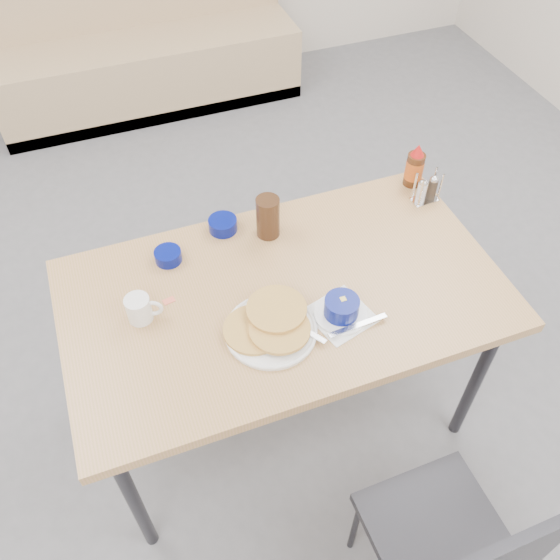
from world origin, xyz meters
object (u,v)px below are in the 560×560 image
object	(u,v)px
grits_setting	(342,309)
pancake_plate	(271,326)
coffee_mug	(140,309)
dining_table	(284,303)
butter_bowl	(223,225)
creamer_bowl	(168,256)
syrup_bottle	(415,167)
amber_tumbler	(268,217)
condiment_caddy	(427,191)
booth_bench	(144,48)
diner_chair	(456,548)

from	to	relation	value
grits_setting	pancake_plate	bearing A→B (deg)	174.12
pancake_plate	coffee_mug	size ratio (longest dim) A/B	2.55
dining_table	butter_bowl	world-z (taller)	butter_bowl
creamer_bowl	syrup_bottle	size ratio (longest dim) A/B	0.51
butter_bowl	amber_tumbler	world-z (taller)	amber_tumbler
dining_table	butter_bowl	size ratio (longest dim) A/B	14.01
pancake_plate	condiment_caddy	xyz separation A→B (m)	(0.73, 0.36, 0.02)
condiment_caddy	creamer_bowl	bearing A→B (deg)	174.75
creamer_bowl	pancake_plate	bearing A→B (deg)	-60.72
amber_tumbler	condiment_caddy	distance (m)	0.60
amber_tumbler	coffee_mug	bearing A→B (deg)	-156.11
dining_table	coffee_mug	size ratio (longest dim) A/B	12.64
booth_bench	grits_setting	distance (m)	2.73
pancake_plate	grits_setting	bearing A→B (deg)	-5.88
coffee_mug	butter_bowl	bearing A→B (deg)	39.88
dining_table	butter_bowl	bearing A→B (deg)	106.40
grits_setting	syrup_bottle	bearing A→B (deg)	43.59
pancake_plate	condiment_caddy	world-z (taller)	condiment_caddy
butter_bowl	syrup_bottle	distance (m)	0.74
coffee_mug	condiment_caddy	distance (m)	1.10
pancake_plate	booth_bench	bearing A→B (deg)	88.00
diner_chair	butter_bowl	bearing A→B (deg)	103.56
syrup_bottle	butter_bowl	bearing A→B (deg)	179.50
booth_bench	creamer_bowl	distance (m)	2.33
creamer_bowl	dining_table	bearing A→B (deg)	-39.88
amber_tumbler	syrup_bottle	size ratio (longest dim) A/B	0.87
diner_chair	condiment_caddy	world-z (taller)	condiment_caddy
booth_bench	creamer_bowl	xyz separation A→B (m)	(-0.31, -2.27, 0.43)
pancake_plate	creamer_bowl	distance (m)	0.45
pancake_plate	condiment_caddy	size ratio (longest dim) A/B	2.37
creamer_bowl	amber_tumbler	size ratio (longest dim) A/B	0.59
grits_setting	amber_tumbler	xyz separation A→B (m)	(-0.09, 0.42, 0.05)
amber_tumbler	butter_bowl	bearing A→B (deg)	152.64
grits_setting	condiment_caddy	xyz separation A→B (m)	(0.51, 0.39, 0.01)
pancake_plate	dining_table	bearing A→B (deg)	54.62
diner_chair	amber_tumbler	xyz separation A→B (m)	(-0.16, 1.09, 0.35)
coffee_mug	butter_bowl	world-z (taller)	coffee_mug
pancake_plate	amber_tumbler	distance (m)	0.42
amber_tumbler	condiment_caddy	world-z (taller)	amber_tumbler
dining_table	amber_tumbler	xyz separation A→B (m)	(0.04, 0.27, 0.14)
dining_table	pancake_plate	xyz separation A→B (m)	(-0.09, -0.13, 0.08)
diner_chair	condiment_caddy	bearing A→B (deg)	66.32
dining_table	coffee_mug	distance (m)	0.46
booth_bench	syrup_bottle	distance (m)	2.34
dining_table	condiment_caddy	bearing A→B (deg)	19.98
booth_bench	grits_setting	xyz separation A→B (m)	(0.13, -2.69, 0.44)
diner_chair	amber_tumbler	world-z (taller)	amber_tumbler
pancake_plate	condiment_caddy	bearing A→B (deg)	26.39
grits_setting	dining_table	bearing A→B (deg)	129.81
dining_table	creamer_bowl	size ratio (longest dim) A/B	15.59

